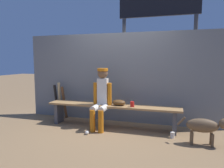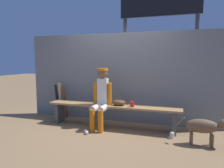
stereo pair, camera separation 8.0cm
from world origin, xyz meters
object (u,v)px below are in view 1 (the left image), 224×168
Objects in this scene: player_seated at (101,96)px; dog at (206,126)px; dugout_bench at (112,110)px; baseball at (87,133)px; bat_wood_natural at (60,100)px; cup_on_bench at (132,104)px; scoreboard at (161,12)px; baseball_glove at (119,103)px; cup_on_ground at (172,135)px; bat_wood_dark at (64,102)px; bat_aluminum_black at (56,101)px.

dog is (2.00, -0.34, -0.36)m from player_seated.
dugout_bench is 38.97× the size of baseball.
bat_wood_natural is 3.38m from dog.
player_seated reaches higher than cup_on_bench.
scoreboard is (2.35, 1.22, 2.25)m from bat_wood_natural.
dugout_bench is at bearing 180.00° from baseball_glove.
cup_on_bench is 2.74m from scoreboard.
baseball_glove is 0.30m from cup_on_bench.
dog reaches higher than cup_on_ground.
dugout_bench is at bearing -13.91° from bat_wood_dark.
baseball is 1.07m from cup_on_bench.
bat_wood_natural is at bearing 167.04° from cup_on_ground.
baseball_glove is at bearing 16.94° from player_seated.
bat_aluminum_black reaches higher than baseball.
scoreboard is (1.20, 2.15, 2.66)m from baseball.
bat_wood_natural reaches higher than dugout_bench.
baseball_glove is 0.33× the size of dog.
bat_aluminum_black is at bearing 167.19° from cup_on_bench.
scoreboard reaches higher than bat_wood_dark.
bat_wood_dark is 0.96× the size of dog.
scoreboard reaches higher than baseball_glove.
bat_aluminum_black is at bearing 164.37° from bat_wood_dark.
baseball_glove is at bearing 0.00° from dugout_bench.
player_seated reaches higher than bat_aluminum_black.
player_seated is 11.62× the size of cup_on_ground.
scoreboard is (2.47, 1.19, 2.28)m from bat_aluminum_black.
dugout_bench reaches higher than baseball.
scoreboard is at bearing 76.12° from cup_on_bench.
player_seated is at bearing -152.10° from dugout_bench.
bat_aluminum_black is (-0.12, 0.04, -0.03)m from bat_wood_natural.
dog is at bearing -13.98° from bat_wood_natural.
bat_aluminum_black is 7.60× the size of cup_on_ground.
cup_on_bench reaches higher than dugout_bench.
bat_wood_dark is at bearing 166.09° from dugout_bench.
dugout_bench is 0.75m from baseball.
bat_wood_dark is at bearing 158.68° from player_seated.
dugout_bench is 0.39m from player_seated.
player_seated is 1.25m from bat_wood_dark.
baseball_glove is 2.55× the size of cup_on_bench.
bat_aluminum_black is 7.60× the size of cup_on_bench.
cup_on_bench is (1.94, -0.43, 0.10)m from bat_wood_natural.
bat_wood_dark is at bearing -15.63° from bat_aluminum_black.
bat_wood_natural is (-0.15, 0.04, 0.04)m from bat_wood_dark.
cup_on_ground is (1.47, -0.15, -0.64)m from player_seated.
cup_on_ground is (2.75, -0.63, -0.39)m from bat_wood_natural.
dog is at bearing 3.09° from baseball.
baseball is 2.16m from dog.
bat_wood_natural reaches higher than cup_on_bench.
scoreboard is at bearing 57.95° from player_seated.
bat_aluminum_black reaches higher than cup_on_bench.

